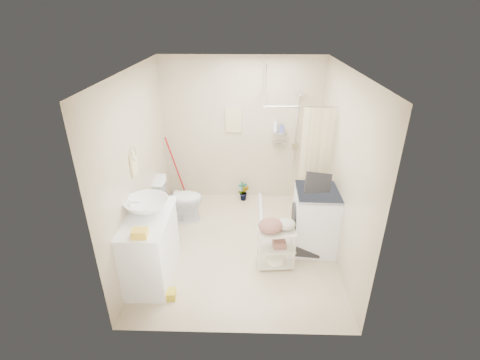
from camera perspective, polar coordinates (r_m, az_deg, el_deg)
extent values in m
plane|color=beige|center=(5.43, -0.06, -10.68)|extent=(3.20, 3.20, 0.00)
cube|color=silver|center=(4.38, -0.08, 17.56)|extent=(2.80, 3.20, 0.04)
cube|color=beige|center=(6.25, 0.33, 8.00)|extent=(2.80, 0.04, 2.60)
cube|color=beige|center=(3.37, -0.81, -9.47)|extent=(2.80, 0.04, 2.60)
cube|color=beige|center=(4.99, -16.35, 2.00)|extent=(0.04, 3.20, 2.60)
cube|color=beige|center=(4.93, 16.44, 1.65)|extent=(0.04, 3.20, 2.60)
cube|color=white|center=(4.77, -14.62, -10.62)|extent=(0.60, 1.07, 0.94)
imported|color=white|center=(4.54, -15.07, -4.17)|extent=(0.57, 0.57, 0.19)
cube|color=yellow|center=(4.13, -16.12, -8.41)|extent=(0.18, 0.14, 0.10)
cube|color=gold|center=(4.66, -11.77, -17.70)|extent=(0.30, 0.24, 0.15)
imported|color=silver|center=(5.92, -10.00, -3.10)|extent=(0.81, 0.50, 0.79)
imported|color=maroon|center=(6.54, 0.49, -1.82)|extent=(0.23, 0.21, 0.36)
imported|color=brown|center=(6.53, 0.72, -2.07)|extent=(0.19, 0.16, 0.32)
cube|color=beige|center=(6.17, -1.08, 9.72)|extent=(0.28, 0.03, 0.42)
imported|color=white|center=(6.16, 5.83, 8.90)|extent=(0.11, 0.11, 0.23)
imported|color=#4B59A7|center=(6.16, 6.85, 8.52)|extent=(0.09, 0.09, 0.16)
cube|color=silver|center=(5.27, 12.52, -6.37)|extent=(0.67, 0.70, 0.96)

